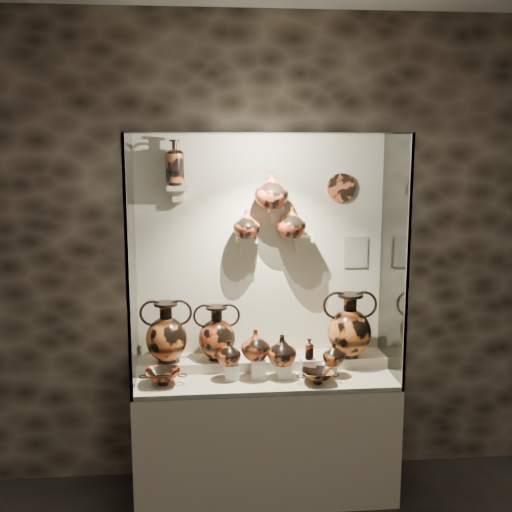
{
  "coord_description": "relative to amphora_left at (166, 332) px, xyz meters",
  "views": [
    {
      "loc": [
        -0.44,
        -1.83,
        2.33
      ],
      "look_at": [
        -0.05,
        2.26,
        1.62
      ],
      "focal_mm": 45.0,
      "sensor_mm": 36.0,
      "label": 1
    }
  ],
  "objects": [
    {
      "name": "amphora_left",
      "position": [
        0.0,
        0.0,
        0.0
      ],
      "size": [
        0.39,
        0.39,
        0.41
      ],
      "primitive_type": null,
      "rotation": [
        0.0,
        0.0,
        0.22
      ],
      "color": "#B65922",
      "rests_on": "rear_tier"
    },
    {
      "name": "glass_right",
      "position": [
        1.49,
        -0.13,
        0.49
      ],
      "size": [
        0.01,
        0.6,
        1.6
      ],
      "primitive_type": "cube",
      "color": "white",
      "rests_on": "plinth"
    },
    {
      "name": "lekythos_small",
      "position": [
        0.93,
        -0.18,
        -0.08
      ],
      "size": [
        0.07,
        0.07,
        0.16
      ],
      "primitive_type": null,
      "rotation": [
        0.0,
        0.0,
        -0.1
      ],
      "color": "#A53C1D",
      "rests_on": "pedestal_d"
    },
    {
      "name": "jug_c",
      "position": [
        0.75,
        -0.19,
        -0.09
      ],
      "size": [
        0.25,
        0.25,
        0.2
      ],
      "primitive_type": "imported",
      "rotation": [
        0.0,
        0.0,
        -0.36
      ],
      "color": "#B65922",
      "rests_on": "pedestal_c"
    },
    {
      "name": "bracket_cc",
      "position": [
        0.92,
        0.11,
        0.59
      ],
      "size": [
        0.14,
        0.12,
        0.04
      ],
      "primitive_type": "cube",
      "color": "beige",
      "rests_on": "back_panel"
    },
    {
      "name": "ovoid_vase_c",
      "position": [
        0.84,
        0.06,
        0.72
      ],
      "size": [
        0.23,
        0.23,
        0.21
      ],
      "primitive_type": "imported",
      "rotation": [
        0.0,
        0.0,
        -0.17
      ],
      "color": "#A53C1D",
      "rests_on": "bracket_cc"
    },
    {
      "name": "glass_front",
      "position": [
        0.64,
        -0.42,
        0.49
      ],
      "size": [
        1.7,
        0.01,
        1.6
      ],
      "primitive_type": "cube",
      "color": "white",
      "rests_on": "plinth"
    },
    {
      "name": "bracket_ca",
      "position": [
        0.54,
        0.11,
        0.59
      ],
      "size": [
        0.14,
        0.12,
        0.04
      ],
      "primitive_type": "cube",
      "color": "beige",
      "rests_on": "back_panel"
    },
    {
      "name": "rear_tier",
      "position": [
        0.64,
        0.05,
        -0.26
      ],
      "size": [
        1.7,
        0.25,
        0.1
      ],
      "primitive_type": "cube",
      "color": "#BFAF94",
      "rests_on": "plinth"
    },
    {
      "name": "frame_post_left",
      "position": [
        -0.2,
        -0.42,
        0.49
      ],
      "size": [
        0.02,
        0.02,
        1.6
      ],
      "primitive_type": "cube",
      "color": "gray",
      "rests_on": "plinth"
    },
    {
      "name": "wall_back",
      "position": [
        0.64,
        0.19,
        0.49
      ],
      "size": [
        5.0,
        0.02,
        3.2
      ],
      "primitive_type": "cube",
      "color": "black",
      "rests_on": "ground"
    },
    {
      "name": "jug_e",
      "position": [
        1.09,
        -0.19,
        -0.12
      ],
      "size": [
        0.16,
        0.16,
        0.15
      ],
      "primitive_type": "imported",
      "rotation": [
        0.0,
        0.0,
        0.15
      ],
      "color": "#B65922",
      "rests_on": "pedestal_e"
    },
    {
      "name": "bracket_ul",
      "position": [
        0.09,
        0.11,
        0.94
      ],
      "size": [
        0.14,
        0.12,
        0.04
      ],
      "primitive_type": "cube",
      "color": "beige",
      "rests_on": "back_panel"
    },
    {
      "name": "front_tier",
      "position": [
        0.64,
        -0.13,
        -0.29
      ],
      "size": [
        1.68,
        0.58,
        0.03
      ],
      "primitive_type": "cube",
      "color": "#BFAF94",
      "rests_on": "plinth"
    },
    {
      "name": "ovoid_vase_a",
      "position": [
        0.54,
        0.08,
        0.7
      ],
      "size": [
        0.23,
        0.23,
        0.19
      ],
      "primitive_type": "imported",
      "rotation": [
        0.0,
        0.0,
        -0.34
      ],
      "color": "#A53C1D",
      "rests_on": "bracket_ca"
    },
    {
      "name": "ovoid_vase_b",
      "position": [
        0.7,
        0.05,
        0.93
      ],
      "size": [
        0.27,
        0.27,
        0.24
      ],
      "primitive_type": "imported",
      "rotation": [
        0.0,
        0.0,
        -0.23
      ],
      "color": "#A53C1D",
      "rests_on": "bracket_cb"
    },
    {
      "name": "amphora_mid",
      "position": [
        0.33,
        0.02,
        -0.02
      ],
      "size": [
        0.38,
        0.38,
        0.37
      ],
      "primitive_type": null,
      "rotation": [
        0.0,
        0.0,
        -0.31
      ],
      "color": "#A53C1D",
      "rests_on": "rear_tier"
    },
    {
      "name": "pedestal_d",
      "position": [
        0.92,
        -0.18,
        -0.22
      ],
      "size": [
        0.09,
        0.09,
        0.12
      ],
      "primitive_type": "cube",
      "color": "silver",
      "rests_on": "front_tier"
    },
    {
      "name": "bracket_cb",
      "position": [
        0.74,
        0.11,
        0.79
      ],
      "size": [
        0.1,
        0.12,
        0.04
      ],
      "primitive_type": "cube",
      "color": "beige",
      "rests_on": "back_panel"
    },
    {
      "name": "pedestal_c",
      "position": [
        0.76,
        -0.18,
        -0.23
      ],
      "size": [
        0.09,
        0.09,
        0.09
      ],
      "primitive_type": "cube",
      "color": "silver",
      "rests_on": "front_tier"
    },
    {
      "name": "kylix_left",
      "position": [
        -0.02,
        -0.23,
        -0.22
      ],
      "size": [
        0.36,
        0.33,
        0.12
      ],
      "primitive_type": null,
      "rotation": [
        0.0,
        0.0,
        0.37
      ],
      "color": "#A53C1D",
      "rests_on": "front_tier"
    },
    {
      "name": "lekythos_tall",
      "position": [
        0.08,
        0.09,
        1.13
      ],
      "size": [
        0.18,
        0.18,
        0.33
      ],
      "primitive_type": null,
      "rotation": [
        0.0,
        0.0,
        -0.42
      ],
      "color": "#B65922",
      "rests_on": "bracket_ul"
    },
    {
      "name": "plinth",
      "position": [
        0.64,
        -0.13,
        -0.71
      ],
      "size": [
        1.7,
        0.6,
        0.8
      ],
      "primitive_type": "cube",
      "color": "beige",
      "rests_on": "floor"
    },
    {
      "name": "jug_b",
      "position": [
        0.58,
        -0.18,
        -0.05
      ],
      "size": [
        0.23,
        0.23,
        0.2
      ],
      "primitive_type": "imported",
      "rotation": [
        0.0,
        0.0,
        0.24
      ],
      "color": "#A53C1D",
      "rests_on": "pedestal_b"
    },
    {
      "name": "info_placard",
      "position": [
        1.31,
        0.17,
        0.49
      ],
      "size": [
        0.16,
        0.01,
        0.22
      ],
      "primitive_type": "cube",
      "color": "beige",
      "rests_on": "back_panel"
    },
    {
      "name": "amphora_right",
      "position": [
        1.23,
        -0.01,
        0.02
      ],
      "size": [
        0.45,
        0.45,
        0.45
      ],
      "primitive_type": null,
      "rotation": [
        0.0,
        0.0,
        -0.34
      ],
      "color": "#B65922",
      "rests_on": "rear_tier"
    },
    {
      "name": "pedestal_b",
      "position": [
        0.59,
        -0.18,
        -0.21
      ],
      "size": [
        0.09,
        0.09,
        0.13
      ],
      "primitive_type": "cube",
      "color": "silver",
      "rests_on": "front_tier"
    },
    {
      "name": "wall_plate",
      "position": [
        1.2,
        0.16,
        0.94
      ],
      "size": [
        0.2,
        0.02,
        0.2
      ],
      "primitive_type": "cylinder",
      "rotation": [
        1.57,
        0.0,
        0.0
      ],
      "color": "#BD5025",
      "rests_on": "back_panel"
    },
    {
      "name": "jug_a",
      "position": [
        0.4,
        -0.18,
        -0.09
      ],
      "size": [
        0.16,
        0.16,
        0.17
      ],
      "primitive_type": "imported",
      "rotation": [
        0.0,
        0.0,
        -0.03
      ],
      "color": "#B65922",
      "rests_on": "pedestal_a"
    },
    {
      "name": "pedestal_e",
      "position": [
        1.06,
        -0.18,
        -0.24
      ],
      "size": [
        0.09,
        0.09,
        0.08
      ],
      "primitive_type": "cube",
      "color": "silver",
      "rests_on": "front_tier"
    },
    {
      "name": "pedestal_a",
      "position": [
        0.42,
        -0.18,
        -0.23
      ],
      "size": [
        0.09,
        0.09,
        0.1
      ],
      "primitive_type": "cube",
      "color": "silver",
      "rests_on": "front_tier"
    },
    {
      "name": "kylix_right",
      "position": [
        0.96,
        -0.3,
        -0.22
      ],
      "size": [
        0.32,
        0.29,
        0.1
      ],
      "primitive_type": null,
      "rotation": [
        0.0,
        0.0,
        0.32
      ],
      "color": "#B65922",
      "rests_on": "front_tier"
    },
    {
      "name": "glass_top",
      "position": [
        0.64,
        -0.13,
        1.29
      ],
      "size": [
        1.7,
        0.6,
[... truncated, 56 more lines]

